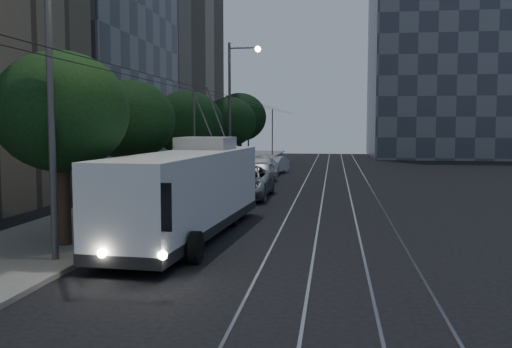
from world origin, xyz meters
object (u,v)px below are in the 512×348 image
object	(u,v)px
car_white_c	(273,165)
streetlamp_near	(63,34)
trolleybus	(189,192)
pickup_silver	(243,182)
car_white_a	(262,172)
streetlamp_far	(235,98)
car_white_b	(262,168)
car_white_d	(267,162)

from	to	relation	value
car_white_c	streetlamp_near	world-z (taller)	streetlamp_near
trolleybus	pickup_silver	distance (m)	11.30
car_white_a	streetlamp_far	world-z (taller)	streetlamp_far
pickup_silver	streetlamp_near	size ratio (longest dim) A/B	0.57
car_white_a	streetlamp_far	xyz separation A→B (m)	(-2.35, 2.65, 5.36)
pickup_silver	streetlamp_near	world-z (taller)	streetlamp_near
car_white_a	streetlamp_far	size ratio (longest dim) A/B	0.44
pickup_silver	car_white_b	distance (m)	12.06
car_white_d	streetlamp_near	world-z (taller)	streetlamp_near
streetlamp_near	car_white_b	bearing A→B (deg)	85.54
car_white_a	trolleybus	bearing A→B (deg)	-87.63
car_white_b	car_white_c	bearing A→B (deg)	85.30
car_white_a	car_white_d	bearing A→B (deg)	97.73
car_white_b	car_white_d	world-z (taller)	car_white_b
trolleybus	streetlamp_near	xyz separation A→B (m)	(-2.47, -4.54, 5.03)
pickup_silver	streetlamp_near	xyz separation A→B (m)	(-2.67, -15.82, 5.79)
car_white_c	car_white_d	xyz separation A→B (m)	(-0.88, 2.76, 0.05)
pickup_silver	car_white_c	size ratio (longest dim) A/B	1.49
streetlamp_near	streetlamp_far	size ratio (longest dim) A/B	1.10
trolleybus	streetlamp_near	size ratio (longest dim) A/B	1.08
pickup_silver	car_white_a	distance (m)	8.21
car_white_a	car_white_c	world-z (taller)	car_white_a
pickup_silver	streetlamp_far	size ratio (longest dim) A/B	0.63
car_white_a	streetlamp_near	xyz separation A→B (m)	(-2.67, -24.03, 5.92)
car_white_b	car_white_c	world-z (taller)	car_white_b
pickup_silver	car_white_b	world-z (taller)	pickup_silver
streetlamp_near	pickup_silver	bearing A→B (deg)	80.42
trolleybus	streetlamp_far	distance (m)	22.68
car_white_b	car_white_d	bearing A→B (deg)	95.84
car_white_b	car_white_c	xyz separation A→B (m)	(0.50, 3.89, -0.08)
trolleybus	pickup_silver	xyz separation A→B (m)	(0.20, 11.28, -0.77)
car_white_b	trolleybus	bearing A→B (deg)	-86.72
trolleybus	car_white_c	xyz separation A→B (m)	(0.20, 27.22, -0.95)
car_white_c	streetlamp_near	xyz separation A→B (m)	(-2.67, -31.77, 5.98)
car_white_a	car_white_b	bearing A→B (deg)	100.30
car_white_b	car_white_d	size ratio (longest dim) A/B	1.22
streetlamp_far	trolleybus	bearing A→B (deg)	-84.46
pickup_silver	car_white_c	bearing A→B (deg)	90.49
pickup_silver	car_white_c	distance (m)	15.95
trolleybus	car_white_a	size ratio (longest dim) A/B	2.71
streetlamp_near	car_white_c	bearing A→B (deg)	85.19
car_white_d	car_white_c	bearing A→B (deg)	-75.78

